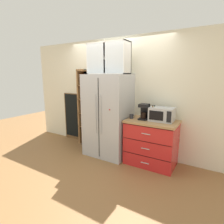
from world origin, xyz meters
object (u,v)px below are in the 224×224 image
object	(u,v)px
mug_charcoal	(132,116)
refrigerator	(108,115)
microwave	(162,114)
bottle_amber	(152,114)
mug_navy	(152,118)
chalkboard_menu	(74,116)
coffee_maker	(144,112)
bottle_green	(154,113)

from	to	relation	value
mug_charcoal	refrigerator	bearing A→B (deg)	178.34
microwave	bottle_amber	size ratio (longest dim) A/B	1.48
microwave	mug_navy	world-z (taller)	microwave
chalkboard_menu	mug_navy	bearing A→B (deg)	-7.68
refrigerator	mug_navy	world-z (taller)	refrigerator
refrigerator	microwave	size ratio (longest dim) A/B	4.00
microwave	chalkboard_menu	bearing A→B (deg)	174.57
microwave	bottle_amber	bearing A→B (deg)	-161.99
coffee_maker	bottle_amber	world-z (taller)	coffee_maker
bottle_amber	refrigerator	bearing A→B (deg)	-177.66
bottle_amber	coffee_maker	bearing A→B (deg)	176.01
chalkboard_menu	mug_charcoal	bearing A→B (deg)	-10.31
coffee_maker	mug_charcoal	distance (m)	0.27
mug_charcoal	bottle_green	world-z (taller)	bottle_green
mug_navy	microwave	bearing A→B (deg)	24.98
bottle_amber	bottle_green	bearing A→B (deg)	90.00
coffee_maker	mug_navy	bearing A→B (deg)	-11.35
refrigerator	bottle_green	size ratio (longest dim) A/B	6.24
mug_charcoal	chalkboard_menu	xyz separation A→B (m)	(-1.90, 0.35, -0.29)
mug_navy	chalkboard_menu	distance (m)	2.35
coffee_maker	bottle_amber	xyz separation A→B (m)	(0.17, -0.01, -0.02)
refrigerator	chalkboard_menu	xyz separation A→B (m)	(-1.33, 0.33, -0.24)
mug_charcoal	mug_navy	size ratio (longest dim) A/B	1.06
microwave	chalkboard_menu	distance (m)	2.51
microwave	coffee_maker	bearing A→B (deg)	-172.80
bottle_green	bottle_amber	bearing A→B (deg)	-90.00
microwave	mug_charcoal	distance (m)	0.59
mug_charcoal	chalkboard_menu	distance (m)	1.95
coffee_maker	bottle_amber	bearing A→B (deg)	-3.99
refrigerator	mug_charcoal	bearing A→B (deg)	-1.66
bottle_amber	chalkboard_menu	xyz separation A→B (m)	(-2.31, 0.29, -0.38)
refrigerator	bottle_amber	size ratio (longest dim) A/B	5.92
bottle_green	chalkboard_menu	bearing A→B (deg)	175.36
bottle_amber	mug_charcoal	bearing A→B (deg)	-172.15
mug_charcoal	chalkboard_menu	size ratio (longest dim) A/B	0.09
refrigerator	microwave	bearing A→B (deg)	4.69
mug_charcoal	bottle_amber	xyz separation A→B (m)	(0.41, 0.06, 0.09)
coffee_maker	mug_navy	distance (m)	0.20
coffee_maker	mug_charcoal	bearing A→B (deg)	-164.25
refrigerator	bottle_green	bearing A→B (deg)	8.25
coffee_maker	mug_navy	xyz separation A→B (m)	(0.17, -0.03, -0.11)
coffee_maker	mug_navy	world-z (taller)	coffee_maker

